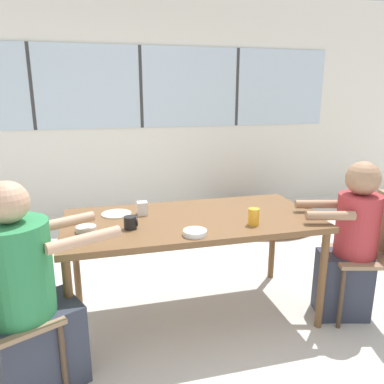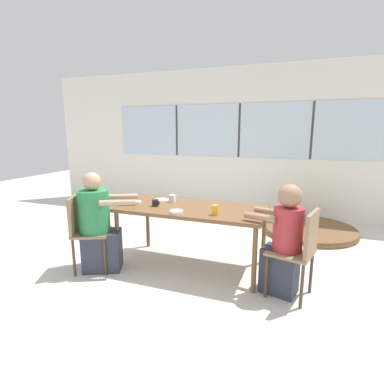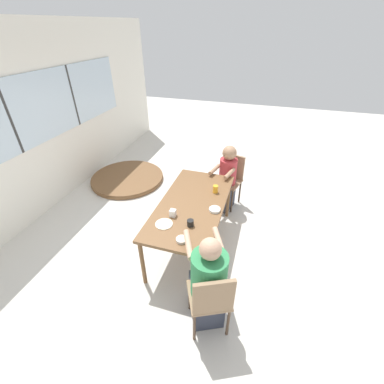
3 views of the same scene
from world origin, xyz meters
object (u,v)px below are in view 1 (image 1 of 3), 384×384
chair_for_man_blue_shirt (374,245)px  milk_carton_small (142,208)px  person_woman_green_shirt (29,302)px  bowl_white_shallow (195,233)px  juice_glass (254,217)px  coffee_mug (131,223)px  folded_table_stack (261,216)px  bowl_cereal (86,229)px  person_man_blue_shirt (350,247)px

chair_for_man_blue_shirt → milk_carton_small: bearing=87.7°
person_woman_green_shirt → bowl_white_shallow: (0.92, 0.15, 0.24)m
chair_for_man_blue_shirt → juice_glass: (-0.87, 0.08, 0.26)m
person_woman_green_shirt → milk_carton_small: (0.67, 0.61, 0.27)m
bowl_white_shallow → juice_glass: bearing=11.5°
coffee_mug → folded_table_stack: size_ratio=0.06×
folded_table_stack → person_woman_green_shirt: bearing=-136.1°
bowl_cereal → folded_table_stack: 2.87m
person_woman_green_shirt → coffee_mug: bearing=96.9°
chair_for_man_blue_shirt → folded_table_stack: (0.14, 2.11, -0.49)m
folded_table_stack → bowl_cereal: bearing=-137.4°
milk_carton_small → juice_glass: bearing=-29.8°
folded_table_stack → bowl_white_shallow: bearing=-124.0°
person_woman_green_shirt → coffee_mug: size_ratio=13.66×
milk_carton_small → folded_table_stack: milk_carton_small is taller
person_man_blue_shirt → milk_carton_small: 1.47m
bowl_white_shallow → folded_table_stack: size_ratio=0.10×
folded_table_stack → milk_carton_small: bearing=-135.5°
bowl_cereal → person_man_blue_shirt: bearing=-5.9°
juice_glass → folded_table_stack: 2.39m
juice_glass → bowl_white_shallow: size_ratio=0.76×
bowl_cereal → folded_table_stack: bearing=42.6°
person_man_blue_shirt → chair_for_man_blue_shirt: bearing=-90.0°
milk_carton_small → bowl_cereal: milk_carton_small is taller
coffee_mug → bowl_cereal: size_ratio=0.70×
coffee_mug → milk_carton_small: size_ratio=0.92×
milk_carton_small → chair_for_man_blue_shirt: bearing=-16.7°
juice_glass → bowl_cereal: 1.05m
chair_for_man_blue_shirt → bowl_white_shallow: size_ratio=6.22×
person_woman_green_shirt → bowl_cereal: 0.53m
chair_for_man_blue_shirt → coffee_mug: bearing=97.3°
person_woman_green_shirt → folded_table_stack: bearing=108.8°
chair_for_man_blue_shirt → coffee_mug: 1.67m
person_man_blue_shirt → bowl_cereal: 1.78m
coffee_mug → milk_carton_small: milk_carton_small is taller
chair_for_man_blue_shirt → milk_carton_small: chair_for_man_blue_shirt is taller
folded_table_stack → coffee_mug: bearing=-133.1°
chair_for_man_blue_shirt → juice_glass: chair_for_man_blue_shirt is taller
person_man_blue_shirt → bowl_cereal: bearing=98.5°
bowl_cereal → person_woman_green_shirt: bearing=-128.7°
juice_glass → bowl_white_shallow: juice_glass is taller
coffee_mug → bowl_white_shallow: coffee_mug is taller
person_woman_green_shirt → person_man_blue_shirt: person_woman_green_shirt is taller
milk_carton_small → bowl_cereal: bearing=-147.4°
chair_for_man_blue_shirt → milk_carton_small: (-1.54, 0.46, 0.25)m
juice_glass → folded_table_stack: bearing=63.4°
person_woman_green_shirt → bowl_cereal: size_ratio=9.51×
juice_glass → folded_table_stack: juice_glass is taller
person_woman_green_shirt → coffee_mug: person_woman_green_shirt is taller
person_man_blue_shirt → milk_carton_small: bearing=87.5°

